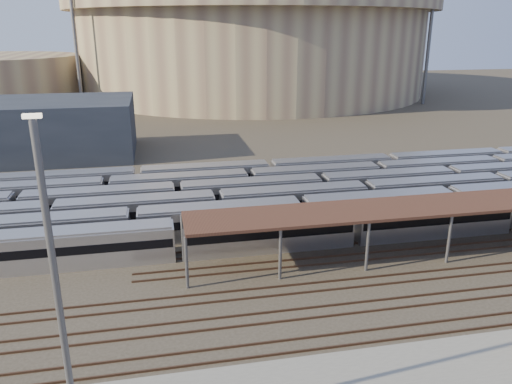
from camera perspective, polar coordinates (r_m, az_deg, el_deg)
The scene contains 10 objects.
ground at distance 46.15m, azimuth 2.43°, elevation -10.69°, with size 420.00×420.00×0.00m, color #383026.
subway_trains at distance 61.84m, azimuth -2.45°, elevation -1.09°, with size 126.40×23.90×3.60m.
inspection_shed at distance 56.38m, azimuth 23.74°, elevation -1.23°, with size 60.30×6.00×5.30m.
empty_tracks at distance 41.95m, azimuth 4.11°, elevation -13.82°, with size 170.00×9.62×0.18m.
stadium at distance 182.56m, azimuth -0.46°, elevation 16.56°, with size 124.00×124.00×32.50m.
service_building at distance 98.93m, azimuth -26.14°, elevation 6.40°, with size 42.00×20.00×10.00m, color #1E232D.
floodlight_0 at distance 150.45m, azimuth -20.02°, elevation 16.70°, with size 4.00×1.00×38.40m.
floodlight_2 at distance 160.41m, azimuth 19.26°, elevation 16.83°, with size 4.00×1.00×38.40m.
floodlight_3 at distance 199.10m, azimuth -12.06°, elevation 17.54°, with size 4.00×1.00×38.40m.
yard_light_pole at distance 27.16m, azimuth -21.68°, elevation -11.27°, with size 0.81×0.36×18.60m.
Camera 1 is at (-9.89, -39.09, 22.45)m, focal length 35.00 mm.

